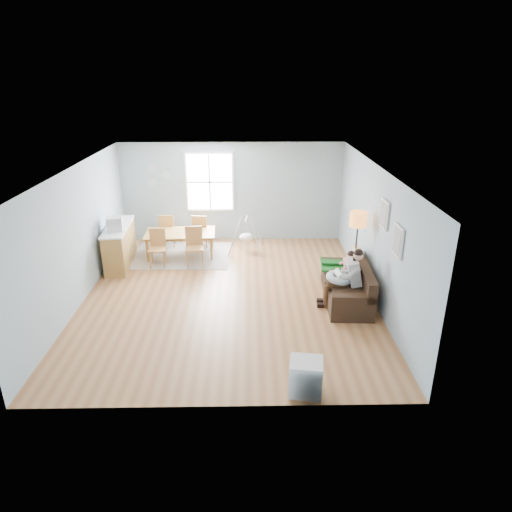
{
  "coord_description": "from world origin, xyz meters",
  "views": [
    {
      "loc": [
        0.43,
        -8.71,
        4.41
      ],
      "look_at": [
        0.58,
        -0.28,
        1.0
      ],
      "focal_mm": 32.0,
      "sensor_mm": 36.0,
      "label": 1
    }
  ],
  "objects_px": {
    "dining_table": "(181,244)",
    "chair_sw": "(158,245)",
    "counter": "(120,245)",
    "toddler": "(346,266)",
    "floor_lamp": "(358,226)",
    "sofa": "(349,287)",
    "baby_swing": "(246,237)",
    "father": "(346,276)",
    "chair_nw": "(167,229)",
    "chair_ne": "(200,229)",
    "chair_se": "(194,244)",
    "storage_cube": "(305,377)",
    "monitor": "(114,224)"
  },
  "relations": [
    {
      "from": "chair_ne",
      "to": "monitor",
      "type": "xyz_separation_m",
      "value": [
        -1.82,
        -1.48,
        0.63
      ]
    },
    {
      "from": "storage_cube",
      "to": "chair_sw",
      "type": "relative_size",
      "value": 0.6
    },
    {
      "from": "toddler",
      "to": "baby_swing",
      "type": "relative_size",
      "value": 0.85
    },
    {
      "from": "chair_nw",
      "to": "baby_swing",
      "type": "height_order",
      "value": "chair_nw"
    },
    {
      "from": "chair_ne",
      "to": "chair_se",
      "type": "bearing_deg",
      "value": -91.47
    },
    {
      "from": "chair_sw",
      "to": "toddler",
      "type": "bearing_deg",
      "value": -22.37
    },
    {
      "from": "dining_table",
      "to": "chair_nw",
      "type": "height_order",
      "value": "chair_nw"
    },
    {
      "from": "sofa",
      "to": "chair_ne",
      "type": "distance_m",
      "value": 4.6
    },
    {
      "from": "sofa",
      "to": "baby_swing",
      "type": "height_order",
      "value": "baby_swing"
    },
    {
      "from": "chair_ne",
      "to": "monitor",
      "type": "distance_m",
      "value": 2.43
    },
    {
      "from": "counter",
      "to": "baby_swing",
      "type": "height_order",
      "value": "counter"
    },
    {
      "from": "sofa",
      "to": "monitor",
      "type": "xyz_separation_m",
      "value": [
        -5.17,
        1.66,
        0.87
      ]
    },
    {
      "from": "chair_sw",
      "to": "monitor",
      "type": "relative_size",
      "value": 2.3
    },
    {
      "from": "floor_lamp",
      "to": "chair_se",
      "type": "distance_m",
      "value": 3.95
    },
    {
      "from": "father",
      "to": "chair_sw",
      "type": "relative_size",
      "value": 1.37
    },
    {
      "from": "counter",
      "to": "floor_lamp",
      "type": "bearing_deg",
      "value": -15.44
    },
    {
      "from": "chair_nw",
      "to": "baby_swing",
      "type": "xyz_separation_m",
      "value": [
        2.11,
        -0.35,
        -0.12
      ]
    },
    {
      "from": "chair_ne",
      "to": "chair_nw",
      "type": "bearing_deg",
      "value": 178.86
    },
    {
      "from": "storage_cube",
      "to": "baby_swing",
      "type": "xyz_separation_m",
      "value": [
        -0.87,
        5.75,
        0.13
      ]
    },
    {
      "from": "dining_table",
      "to": "chair_sw",
      "type": "distance_m",
      "value": 0.79
    },
    {
      "from": "storage_cube",
      "to": "counter",
      "type": "height_order",
      "value": "counter"
    },
    {
      "from": "toddler",
      "to": "dining_table",
      "type": "height_order",
      "value": "toddler"
    },
    {
      "from": "storage_cube",
      "to": "chair_nw",
      "type": "height_order",
      "value": "chair_nw"
    },
    {
      "from": "dining_table",
      "to": "baby_swing",
      "type": "xyz_separation_m",
      "value": [
        1.68,
        0.28,
        0.09
      ]
    },
    {
      "from": "chair_sw",
      "to": "counter",
      "type": "height_order",
      "value": "counter"
    },
    {
      "from": "toddler",
      "to": "chair_ne",
      "type": "height_order",
      "value": "toddler"
    },
    {
      "from": "father",
      "to": "chair_sw",
      "type": "xyz_separation_m",
      "value": [
        -4.13,
        2.2,
        -0.15
      ]
    },
    {
      "from": "storage_cube",
      "to": "floor_lamp",
      "type": "bearing_deg",
      "value": 67.08
    },
    {
      "from": "father",
      "to": "chair_nw",
      "type": "relative_size",
      "value": 1.34
    },
    {
      "from": "father",
      "to": "storage_cube",
      "type": "distance_m",
      "value": 2.91
    },
    {
      "from": "father",
      "to": "dining_table",
      "type": "xyz_separation_m",
      "value": [
        -3.67,
        2.81,
        -0.36
      ]
    },
    {
      "from": "floor_lamp",
      "to": "monitor",
      "type": "bearing_deg",
      "value": 167.82
    },
    {
      "from": "sofa",
      "to": "chair_sw",
      "type": "relative_size",
      "value": 2.21
    },
    {
      "from": "dining_table",
      "to": "chair_ne",
      "type": "height_order",
      "value": "chair_ne"
    },
    {
      "from": "dining_table",
      "to": "monitor",
      "type": "xyz_separation_m",
      "value": [
        -1.36,
        -0.88,
        0.84
      ]
    },
    {
      "from": "toddler",
      "to": "counter",
      "type": "relative_size",
      "value": 0.46
    },
    {
      "from": "monitor",
      "to": "chair_se",
      "type": "bearing_deg",
      "value": 8.12
    },
    {
      "from": "sofa",
      "to": "counter",
      "type": "bearing_deg",
      "value": 159.06
    },
    {
      "from": "floor_lamp",
      "to": "baby_swing",
      "type": "relative_size",
      "value": 1.8
    },
    {
      "from": "chair_ne",
      "to": "chair_sw",
      "type": "bearing_deg",
      "value": -127.22
    },
    {
      "from": "counter",
      "to": "chair_se",
      "type": "bearing_deg",
      "value": -2.49
    },
    {
      "from": "father",
      "to": "toddler",
      "type": "distance_m",
      "value": 0.47
    },
    {
      "from": "storage_cube",
      "to": "chair_nw",
      "type": "xyz_separation_m",
      "value": [
        -2.98,
        6.1,
        0.26
      ]
    },
    {
      "from": "chair_se",
      "to": "counter",
      "type": "distance_m",
      "value": 1.82
    },
    {
      "from": "monitor",
      "to": "floor_lamp",
      "type": "bearing_deg",
      "value": -12.18
    },
    {
      "from": "floor_lamp",
      "to": "dining_table",
      "type": "relative_size",
      "value": 1.0
    },
    {
      "from": "storage_cube",
      "to": "chair_se",
      "type": "xyz_separation_m",
      "value": [
        -2.13,
        4.85,
        0.28
      ]
    },
    {
      "from": "toddler",
      "to": "floor_lamp",
      "type": "bearing_deg",
      "value": 50.22
    },
    {
      "from": "counter",
      "to": "chair_sw",
      "type": "bearing_deg",
      "value": -4.03
    },
    {
      "from": "counter",
      "to": "sofa",
      "type": "bearing_deg",
      "value": -20.94
    }
  ]
}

